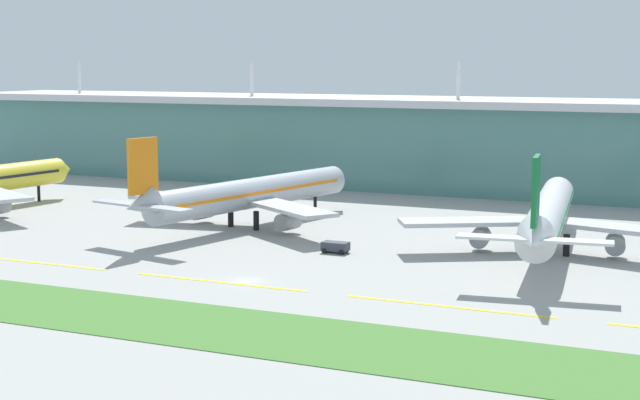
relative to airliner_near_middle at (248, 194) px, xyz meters
The scene contains 9 objects.
ground_plane 46.71m from the airliner_near_middle, 61.77° to the right, with size 600.00×600.00×0.00m, color #9E9E99.
terminal_building 74.16m from the airliner_near_middle, 72.80° to the left, with size 288.00×34.00×31.51m.
airliner_near_middle is the anchor object (origin of this frame).
airliner_far_middle 57.33m from the airliner_near_middle, ahead, with size 48.36×67.26×18.90m.
taxiway_stripe_mid_west 46.22m from the airliner_near_middle, 109.29° to the right, with size 28.00×0.70×0.04m, color yellow.
taxiway_stripe_centre 47.58m from the airliner_near_middle, 66.39° to the right, with size 28.00×0.70×0.04m, color yellow.
taxiway_stripe_mid_east 68.58m from the airliner_near_middle, 39.24° to the right, with size 28.00×0.70×0.04m, color yellow.
grass_verge 68.06m from the airliner_near_middle, 71.16° to the right, with size 300.00×18.00×0.10m, color #477A33.
pushback_tug 30.49m from the airliner_near_middle, 32.72° to the right, with size 4.40×2.52×1.85m.
Camera 1 is at (66.72, -121.34, 31.45)m, focal length 54.75 mm.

